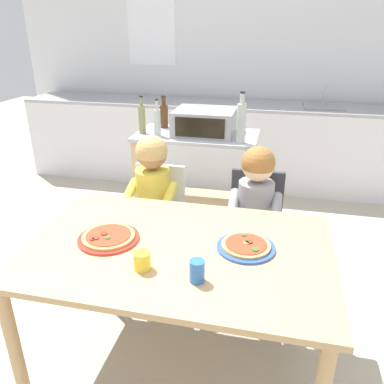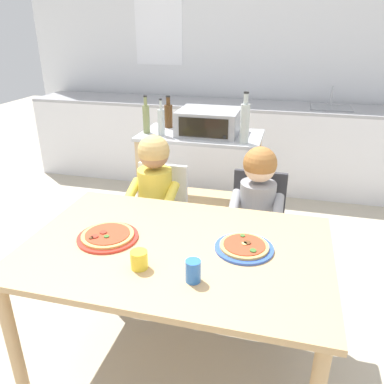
% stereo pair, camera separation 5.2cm
% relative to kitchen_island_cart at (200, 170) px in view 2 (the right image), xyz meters
% --- Properties ---
extents(ground_plane, '(12.03, 12.03, 0.00)m').
position_rel_kitchen_island_cart_xyz_m(ground_plane, '(0.21, -0.17, -0.59)').
color(ground_plane, '#B7AD99').
extents(back_wall_tiled, '(5.40, 0.13, 2.70)m').
position_rel_kitchen_island_cart_xyz_m(back_wall_tiled, '(0.21, 1.69, 0.76)').
color(back_wall_tiled, silver).
rests_on(back_wall_tiled, ground).
extents(kitchen_counter, '(4.86, 0.60, 1.10)m').
position_rel_kitchen_island_cart_xyz_m(kitchen_counter, '(0.21, 1.28, -0.14)').
color(kitchen_counter, silver).
rests_on(kitchen_counter, ground).
extents(kitchen_island_cart, '(0.95, 0.53, 0.90)m').
position_rel_kitchen_island_cart_xyz_m(kitchen_island_cart, '(0.00, 0.00, 0.00)').
color(kitchen_island_cart, '#B7BABF').
rests_on(kitchen_island_cart, ground).
extents(toaster_oven, '(0.46, 0.41, 0.19)m').
position_rel_kitchen_island_cart_xyz_m(toaster_oven, '(0.06, 0.02, 0.40)').
color(toaster_oven, '#999BA0').
rests_on(toaster_oven, kitchen_island_cart).
extents(bottle_clear_vinegar, '(0.07, 0.07, 0.37)m').
position_rel_kitchen_island_cart_xyz_m(bottle_clear_vinegar, '(0.36, -0.17, 0.46)').
color(bottle_clear_vinegar, '#ADB7B2').
rests_on(bottle_clear_vinegar, kitchen_island_cart).
extents(bottle_tall_green_wine, '(0.05, 0.05, 0.28)m').
position_rel_kitchen_island_cart_xyz_m(bottle_tall_green_wine, '(-0.28, -0.12, 0.41)').
color(bottle_tall_green_wine, '#ADB7B2').
rests_on(bottle_tall_green_wine, kitchen_island_cart).
extents(bottle_slim_sauce, '(0.07, 0.07, 0.26)m').
position_rel_kitchen_island_cart_xyz_m(bottle_slim_sauce, '(-0.31, 0.14, 0.41)').
color(bottle_slim_sauce, '#4C2D14').
rests_on(bottle_slim_sauce, kitchen_island_cart).
extents(bottle_brown_beer, '(0.05, 0.05, 0.29)m').
position_rel_kitchen_island_cart_xyz_m(bottle_brown_beer, '(-0.42, -0.08, 0.43)').
color(bottle_brown_beer, olive).
rests_on(bottle_brown_beer, kitchen_island_cart).
extents(dining_table, '(1.44, 0.95, 0.73)m').
position_rel_kitchen_island_cart_xyz_m(dining_table, '(0.21, -1.38, 0.05)').
color(dining_table, tan).
rests_on(dining_table, ground).
extents(dining_chair_left, '(0.36, 0.36, 0.81)m').
position_rel_kitchen_island_cart_xyz_m(dining_chair_left, '(-0.13, -0.65, -0.11)').
color(dining_chair_left, silver).
rests_on(dining_chair_left, ground).
extents(dining_chair_right, '(0.36, 0.36, 0.81)m').
position_rel_kitchen_island_cart_xyz_m(dining_chair_right, '(0.52, -0.62, -0.11)').
color(dining_chair_right, '#333338').
rests_on(dining_chair_right, ground).
extents(child_in_yellow_shirt, '(0.32, 0.42, 1.04)m').
position_rel_kitchen_island_cart_xyz_m(child_in_yellow_shirt, '(-0.13, -0.77, 0.09)').
color(child_in_yellow_shirt, '#424C6B').
rests_on(child_in_yellow_shirt, ground).
extents(child_in_grey_shirt, '(0.32, 0.42, 1.01)m').
position_rel_kitchen_island_cart_xyz_m(child_in_grey_shirt, '(0.52, -0.74, 0.08)').
color(child_in_grey_shirt, '#424C6B').
rests_on(child_in_grey_shirt, ground).
extents(pizza_plate_red_rimmed, '(0.30, 0.30, 0.03)m').
position_rel_kitchen_island_cart_xyz_m(pizza_plate_red_rimmed, '(-0.13, -1.40, 0.15)').
color(pizza_plate_red_rimmed, red).
rests_on(pizza_plate_red_rimmed, dining_table).
extents(pizza_plate_blue_rimmed, '(0.27, 0.27, 0.03)m').
position_rel_kitchen_island_cart_xyz_m(pizza_plate_blue_rimmed, '(0.52, -1.33, 0.15)').
color(pizza_plate_blue_rimmed, '#3356B7').
rests_on(pizza_plate_blue_rimmed, dining_table).
extents(drinking_cup_yellow, '(0.07, 0.07, 0.08)m').
position_rel_kitchen_island_cart_xyz_m(drinking_cup_yellow, '(0.11, -1.59, 0.18)').
color(drinking_cup_yellow, yellow).
rests_on(drinking_cup_yellow, dining_table).
extents(drinking_cup_blue, '(0.06, 0.06, 0.10)m').
position_rel_kitchen_island_cart_xyz_m(drinking_cup_blue, '(0.35, -1.62, 0.18)').
color(drinking_cup_blue, blue).
rests_on(drinking_cup_blue, dining_table).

